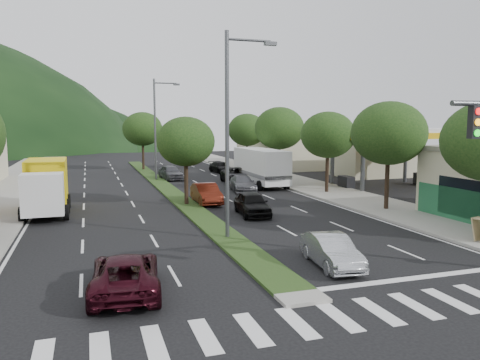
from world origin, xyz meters
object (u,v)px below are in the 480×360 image
object	(u,v)px
tree_r_c	(328,135)
tree_med_far	(143,129)
tree_r_d	(279,128)
motorhome	(261,166)
suv_maroon	(125,273)
car_queue_c	(206,194)
tree_med_near	(186,142)
car_queue_b	(243,183)
sedan_silver	(331,251)
car_queue_d	(238,176)
tree_r_e	(247,130)
car_queue_f	(221,167)
box_truck	(46,189)
car_queue_e	(171,172)
streetlight_near	(231,125)
streetlight_mid	(157,124)
car_queue_a	(252,204)
tree_r_b	(389,133)

from	to	relation	value
tree_r_c	tree_med_far	bearing A→B (deg)	116.57
tree_r_d	motorhome	size ratio (longest dim) A/B	0.82
suv_maroon	motorhome	xyz separation A→B (m)	(13.96, 24.30, 1.12)
car_queue_c	tree_r_d	bearing A→B (deg)	48.81
tree_r_c	tree_med_near	size ratio (longest dim) A/B	1.08
motorhome	car_queue_b	bearing A→B (deg)	-132.23
sedan_silver	car_queue_d	bearing A→B (deg)	86.50
suv_maroon	car_queue_c	bearing A→B (deg)	-107.15
tree_r_e	car_queue_b	world-z (taller)	tree_r_e
suv_maroon	car_queue_f	xyz separation A→B (m)	(13.57, 36.33, -0.04)
box_truck	motorhome	bearing A→B (deg)	-155.05
car_queue_e	car_queue_f	xyz separation A→B (m)	(6.68, 5.00, -0.11)
streetlight_near	tree_r_d	bearing A→B (deg)	61.80
suv_maroon	motorhome	bearing A→B (deg)	-114.26
tree_r_e	car_queue_e	world-z (taller)	tree_r_e
streetlight_mid	car_queue_a	distance (m)	20.48
tree_r_e	car_queue_e	xyz separation A→B (m)	(-10.46, -6.67, -4.16)
tree_r_d	motorhome	bearing A→B (deg)	-132.57
car_queue_b	motorhome	bearing A→B (deg)	54.95
tree_med_near	streetlight_mid	xyz separation A→B (m)	(0.21, 15.00, 1.16)
tree_med_far	box_truck	xyz separation A→B (m)	(-8.97, -26.13, -3.41)
car_queue_a	car_queue_c	distance (m)	5.28
motorhome	car_queue_f	bearing A→B (deg)	92.12
car_queue_b	car_queue_d	world-z (taller)	car_queue_d
tree_r_e	car_queue_e	size ratio (longest dim) A/B	1.55
streetlight_mid	suv_maroon	size ratio (longest dim) A/B	2.10
tree_med_near	car_queue_a	size ratio (longest dim) A/B	1.42
tree_r_b	car_queue_f	world-z (taller)	tree_r_b
car_queue_b	tree_r_e	bearing A→B (deg)	77.30
car_queue_a	streetlight_mid	bearing A→B (deg)	104.54
tree_r_e	box_truck	size ratio (longest dim) A/B	0.98
tree_r_c	streetlight_near	world-z (taller)	streetlight_near
sedan_silver	tree_r_b	bearing A→B (deg)	51.81
car_queue_a	tree_r_e	bearing A→B (deg)	77.63
car_queue_d	car_queue_f	xyz separation A→B (m)	(1.15, 10.00, -0.13)
car_queue_d	motorhome	bearing A→B (deg)	-49.04
streetlight_mid	box_truck	distance (m)	18.14
tree_med_far	car_queue_f	xyz separation A→B (m)	(8.22, -5.67, -4.38)
tree_r_c	sedan_silver	xyz separation A→B (m)	(-9.34, -17.55, -4.11)
car_queue_a	car_queue_c	world-z (taller)	car_queue_a
streetlight_mid	car_queue_d	distance (m)	9.60
tree_med_far	car_queue_f	world-z (taller)	tree_med_far
tree_r_b	car_queue_d	xyz separation A→B (m)	(-4.93, 16.33, -4.28)
tree_med_near	sedan_silver	distance (m)	16.23
tree_r_d	sedan_silver	bearing A→B (deg)	-108.73
car_queue_d	tree_med_near	bearing A→B (deg)	-120.58
car_queue_c	car_queue_e	world-z (taller)	car_queue_e
car_queue_c	car_queue_d	xyz separation A→B (m)	(5.57, 10.00, 0.04)
tree_r_c	box_truck	bearing A→B (deg)	-174.19
car_queue_b	car_queue_f	distance (m)	15.18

